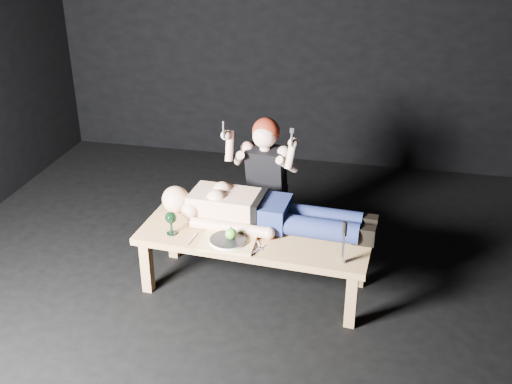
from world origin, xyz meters
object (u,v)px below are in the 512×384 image
lying_man (267,209)px  kneeling_woman (269,181)px  serving_tray (228,243)px  goblet (171,223)px  table (255,261)px  carving_knife (344,243)px

lying_man → kneeling_woman: size_ratio=1.37×
lying_man → serving_tray: (-0.20, -0.32, -0.12)m
lying_man → goblet: bearing=-152.7°
lying_man → kneeling_woman: kneeling_woman is taller
kneeling_woman → goblet: kneeling_woman is taller
kneeling_woman → goblet: (-0.54, -0.73, -0.04)m
table → serving_tray: serving_tray is taller
table → lying_man: (0.06, 0.15, 0.35)m
table → goblet: 0.65m
goblet → lying_man: bearing=23.6°
table → carving_knife: 0.77m
table → carving_knife: size_ratio=5.39×
serving_tray → kneeling_woman: bearing=80.9°
kneeling_woman → serving_tray: kneeling_woman is taller
kneeling_woman → serving_tray: bearing=-93.5°
goblet → carving_knife: 1.20m
kneeling_woman → carving_knife: size_ratio=3.85×
lying_man → carving_knife: 0.69m
table → kneeling_woman: 0.70m
table → lying_man: bearing=72.3°
carving_knife → table: bearing=162.7°
table → lying_man: 0.39m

